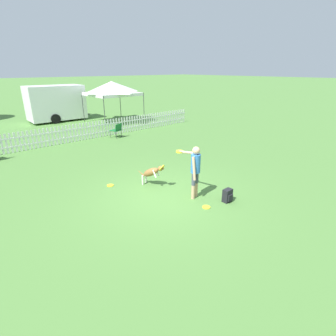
# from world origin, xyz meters

# --- Properties ---
(ground_plane) EXTENTS (240.00, 240.00, 0.00)m
(ground_plane) POSITION_xyz_m (0.00, 0.00, 0.00)
(ground_plane) COLOR #4C7A38
(handler_person) EXTENTS (0.45, 1.05, 1.62)m
(handler_person) POSITION_xyz_m (0.69, -0.62, 1.01)
(handler_person) COLOR tan
(handler_person) RESTS_ON ground_plane
(leaping_dog) EXTENTS (0.48, 1.09, 0.84)m
(leaping_dog) POSITION_xyz_m (0.24, 0.88, 0.50)
(leaping_dog) COLOR olive
(leaping_dog) RESTS_ON ground_plane
(frisbee_near_handler) EXTENTS (0.23, 0.23, 0.02)m
(frisbee_near_handler) POSITION_xyz_m (0.48, -1.32, 0.01)
(frisbee_near_handler) COLOR yellow
(frisbee_near_handler) RESTS_ON ground_plane
(frisbee_near_dog) EXTENTS (0.23, 0.23, 0.02)m
(frisbee_near_dog) POSITION_xyz_m (-0.82, 1.82, 0.01)
(frisbee_near_dog) COLOR yellow
(frisbee_near_dog) RESTS_ON ground_plane
(backpack_on_grass) EXTENTS (0.28, 0.23, 0.40)m
(backpack_on_grass) POSITION_xyz_m (1.21, -1.50, 0.20)
(backpack_on_grass) COLOR black
(backpack_on_grass) RESTS_ON ground_plane
(picket_fence) EXTENTS (18.10, 0.04, 0.95)m
(picket_fence) POSITION_xyz_m (0.00, 8.13, 0.48)
(picket_fence) COLOR white
(picket_fence) RESTS_ON ground_plane
(folding_chair_blue_left) EXTENTS (0.66, 0.67, 0.80)m
(folding_chair_blue_left) POSITION_xyz_m (2.85, 7.39, 0.48)
(folding_chair_blue_left) COLOR #333338
(folding_chair_blue_left) RESTS_ON ground_plane
(canopy_tent_main) EXTENTS (3.19, 3.19, 2.87)m
(canopy_tent_main) POSITION_xyz_m (5.08, 11.46, 2.39)
(canopy_tent_main) COLOR #333338
(canopy_tent_main) RESTS_ON ground_plane
(equipment_trailer) EXTENTS (4.71, 2.22, 2.56)m
(equipment_trailer) POSITION_xyz_m (2.22, 14.79, 1.34)
(equipment_trailer) COLOR white
(equipment_trailer) RESTS_ON ground_plane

